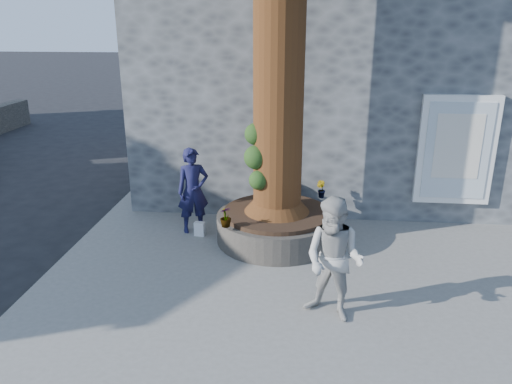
{
  "coord_description": "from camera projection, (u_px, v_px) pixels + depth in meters",
  "views": [
    {
      "loc": [
        1.28,
        -6.85,
        4.18
      ],
      "look_at": [
        0.45,
        1.53,
        1.25
      ],
      "focal_mm": 35.0,
      "sensor_mm": 36.0,
      "label": 1
    }
  ],
  "objects": [
    {
      "name": "yellow_line",
      "position": [
        64.0,
        259.0,
        9.15
      ],
      "size": [
        0.1,
        30.0,
        0.01
      ],
      "primitive_type": "cube",
      "color": "yellow",
      "rests_on": "ground"
    },
    {
      "name": "woman",
      "position": [
        334.0,
        260.0,
        6.9
      ],
      "size": [
        1.08,
        0.99,
        1.8
      ],
      "primitive_type": "imported",
      "rotation": [
        0.0,
        0.0,
        -0.45
      ],
      "color": "#A6A49F",
      "rests_on": "pavement"
    },
    {
      "name": "stone_shop",
      "position": [
        352.0,
        59.0,
        13.43
      ],
      "size": [
        10.3,
        8.3,
        6.3
      ],
      "color": "#454749",
      "rests_on": "ground"
    },
    {
      "name": "planter",
      "position": [
        277.0,
        226.0,
        9.6
      ],
      "size": [
        2.3,
        2.3,
        0.6
      ],
      "color": "black",
      "rests_on": "pavement"
    },
    {
      "name": "plant_b",
      "position": [
        321.0,
        189.0,
        10.16
      ],
      "size": [
        0.27,
        0.27,
        0.35
      ],
      "primitive_type": "imported",
      "rotation": [
        0.0,
        0.0,
        2.36
      ],
      "color": "gray",
      "rests_on": "planter"
    },
    {
      "name": "man",
      "position": [
        193.0,
        191.0,
        9.83
      ],
      "size": [
        0.74,
        0.63,
        1.71
      ],
      "primitive_type": "imported",
      "rotation": [
        0.0,
        0.0,
        0.41
      ],
      "color": "#141539",
      "rests_on": "pavement"
    },
    {
      "name": "plant_a",
      "position": [
        279.0,
        190.0,
        10.17
      ],
      "size": [
        0.21,
        0.18,
        0.33
      ],
      "primitive_type": "imported",
      "rotation": [
        0.0,
        0.0,
        0.4
      ],
      "color": "gray",
      "rests_on": "planter"
    },
    {
      "name": "shopping_bag",
      "position": [
        200.0,
        229.0,
        9.84
      ],
      "size": [
        0.22,
        0.15,
        0.28
      ],
      "primitive_type": "cube",
      "rotation": [
        0.0,
        0.0,
        -0.14
      ],
      "color": "white",
      "rests_on": "pavement"
    },
    {
      "name": "ground",
      "position": [
        219.0,
        297.0,
        7.93
      ],
      "size": [
        120.0,
        120.0,
        0.0
      ],
      "primitive_type": "plane",
      "color": "black",
      "rests_on": "ground"
    },
    {
      "name": "plant_d",
      "position": [
        287.0,
        189.0,
        10.24
      ],
      "size": [
        0.3,
        0.32,
        0.29
      ],
      "primitive_type": "imported",
      "rotation": [
        0.0,
        0.0,
        5.0
      ],
      "color": "gray",
      "rests_on": "planter"
    },
    {
      "name": "plant_c",
      "position": [
        226.0,
        217.0,
        8.72
      ],
      "size": [
        0.29,
        0.29,
        0.36
      ],
      "primitive_type": "imported",
      "rotation": [
        0.0,
        0.0,
        3.82
      ],
      "color": "gray",
      "rests_on": "planter"
    },
    {
      "name": "pavement",
      "position": [
        313.0,
        268.0,
        8.71
      ],
      "size": [
        9.0,
        8.0,
        0.12
      ],
      "primitive_type": "cube",
      "color": "slate",
      "rests_on": "ground"
    }
  ]
}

